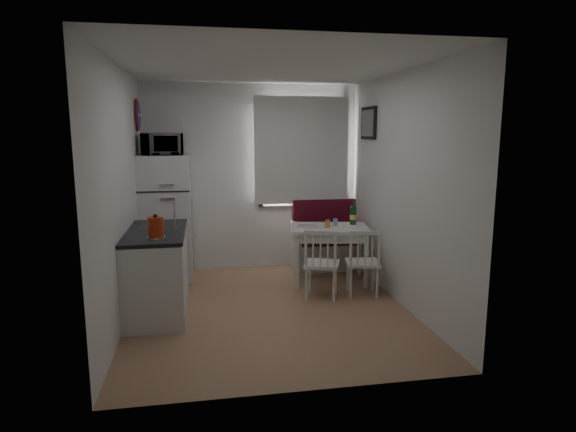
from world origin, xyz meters
The scene contains 22 objects.
floor centered at (0.00, 0.00, 0.00)m, with size 3.00×3.50×0.02m, color tan.
ceiling centered at (0.00, 0.00, 2.60)m, with size 3.00×3.50×0.02m, color white.
wall_back centered at (0.00, 1.75, 1.30)m, with size 3.00×0.02×2.60m, color white.
wall_front centered at (0.00, -1.75, 1.30)m, with size 3.00×0.02×2.60m, color white.
wall_left centered at (-1.50, 0.00, 1.30)m, with size 0.02×3.50×2.60m, color white.
wall_right centered at (1.50, 0.00, 1.30)m, with size 0.02×3.50×2.60m, color white.
window centered at (0.70, 1.72, 1.62)m, with size 1.22×0.06×1.47m, color white.
curtain centered at (0.70, 1.65, 1.68)m, with size 1.35×0.02×1.50m, color white.
kitchen_counter centered at (-1.20, 0.16, 0.46)m, with size 0.62×1.32×1.16m.
wall_sign centered at (-1.47, 1.45, 2.15)m, with size 0.40×0.40×0.03m, color #1A2AA1.
picture_frame centered at (1.48, 1.10, 2.05)m, with size 0.04×0.52×0.42m, color black.
bench centered at (1.22, 1.51, 0.32)m, with size 1.36×0.52×0.97m.
dining_table centered at (0.92, 0.86, 0.65)m, with size 1.08×0.84×0.73m.
chair_left centered at (0.67, 0.20, 0.52)m, with size 0.50×0.49×0.45m.
chair_right centered at (1.17, 0.20, 0.50)m, with size 0.44×0.43×0.44m.
fridge centered at (-1.18, 1.40, 0.82)m, with size 0.66×0.66×1.64m, color white.
microwave centered at (-1.18, 1.35, 1.78)m, with size 0.51×0.34×0.28m, color white.
kettle centered at (-1.15, -0.31, 1.02)m, with size 0.18×0.18×0.24m, color #A62B0D.
wine_bottle centered at (1.25, 0.96, 0.90)m, with size 0.09×0.09×0.34m, color #15421A, non-canonical shape.
drinking_glass_orange centered at (0.87, 0.81, 0.78)m, with size 0.06×0.06×0.10m, color orange.
drinking_glass_blue centered at (1.00, 0.91, 0.78)m, with size 0.06×0.06×0.09m, color #7CA7D4.
plate centered at (0.62, 0.88, 0.74)m, with size 0.27×0.27×0.02m, color white.
Camera 1 is at (-0.68, -5.03, 1.94)m, focal length 30.00 mm.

